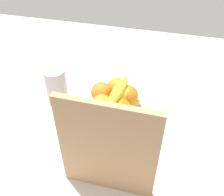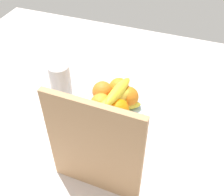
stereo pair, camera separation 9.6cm
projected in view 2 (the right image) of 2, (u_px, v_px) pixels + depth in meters
ground_plane at (106, 115)px, 113.86cm from camera, size 180.00×140.00×3.00cm
fruit_bowl at (112, 111)px, 108.69cm from camera, size 24.03×24.03×6.25cm
orange_front_left at (103, 91)px, 106.60cm from camera, size 7.97×7.97×7.97cm
orange_front_right at (101, 104)px, 101.49cm from camera, size 7.97×7.97×7.97cm
orange_center at (118, 109)px, 99.49cm from camera, size 7.97×7.97×7.97cm
orange_back_left at (128, 97)px, 104.37cm from camera, size 7.97×7.97×7.97cm
orange_back_right at (119, 88)px, 108.09cm from camera, size 7.97×7.97×7.97cm
banana_bunch at (117, 100)px, 101.25cm from camera, size 17.15×18.86×10.60cm
cutting_board at (94, 150)px, 76.93cm from camera, size 28.04×2.67×36.00cm
thermos_tumbler at (61, 82)px, 113.91cm from camera, size 8.60×8.60×16.43cm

